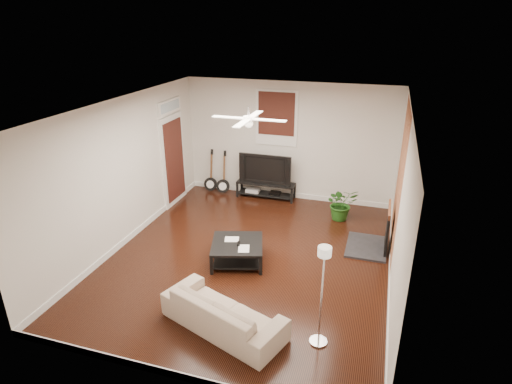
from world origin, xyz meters
TOP-DOWN VIEW (x-y plane):
  - room at (0.00, 0.00)m, footprint 5.01×6.01m
  - brick_accent at (2.49, 1.00)m, footprint 0.02×2.20m
  - fireplace at (2.20, 1.00)m, footprint 0.80×1.10m
  - window_back at (-0.30, 2.97)m, footprint 1.00×0.06m
  - door_left at (-2.46, 1.90)m, footprint 0.08×1.00m
  - tv_stand at (-0.48, 2.78)m, footprint 1.42×0.38m
  - tv at (-0.48, 2.80)m, footprint 1.27×0.17m
  - coffee_table at (-0.17, -0.20)m, footprint 1.12×1.12m
  - sofa at (0.24, -1.94)m, footprint 1.98×1.32m
  - floor_lamp at (1.59, -1.84)m, footprint 0.32×0.32m
  - potted_plant at (1.42, 2.11)m, footprint 0.85×0.80m
  - guitar_left at (-1.94, 2.75)m, footprint 0.35×0.26m
  - guitar_right at (-1.59, 2.72)m, footprint 0.37×0.30m
  - ceiling_fan at (0.00, 0.00)m, footprint 1.24×1.24m

SIDE VIEW (x-z plane):
  - coffee_table at x=-0.17m, z-range 0.00..0.38m
  - tv_stand at x=-0.48m, z-range 0.00..0.40m
  - sofa at x=0.24m, z-range 0.00..0.54m
  - potted_plant at x=1.42m, z-range 0.00..0.74m
  - fireplace at x=2.20m, z-range 0.00..0.92m
  - guitar_left at x=-1.94m, z-range 0.00..1.08m
  - guitar_right at x=-1.59m, z-range 0.00..1.08m
  - floor_lamp at x=1.59m, z-range 0.00..1.51m
  - tv at x=-0.48m, z-range 0.40..1.13m
  - door_left at x=-2.46m, z-range 0.00..2.50m
  - room at x=0.00m, z-range 0.00..2.80m
  - brick_accent at x=2.49m, z-range 0.00..2.80m
  - window_back at x=-0.30m, z-range 1.30..2.60m
  - ceiling_fan at x=0.00m, z-range 2.44..2.76m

